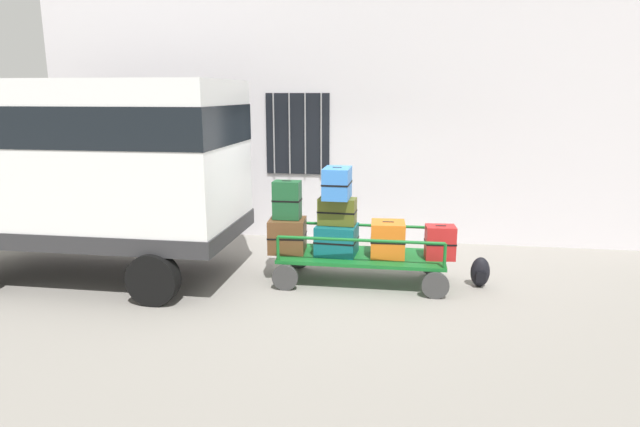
{
  "coord_description": "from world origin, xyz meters",
  "views": [
    {
      "loc": [
        1.01,
        -7.58,
        2.73
      ],
      "look_at": [
        -0.18,
        -0.01,
        1.02
      ],
      "focal_mm": 30.16,
      "sensor_mm": 36.0,
      "label": 1
    }
  ],
  "objects": [
    {
      "name": "cart_railing",
      "position": [
        0.44,
        -0.01,
        0.73
      ],
      "size": [
        2.36,
        0.92,
        0.36
      ],
      "color": "#146023",
      "rests_on": "luggage_cart"
    },
    {
      "name": "suitcase_midleft_middle",
      "position": [
        0.07,
        0.03,
        1.06
      ],
      "size": [
        0.57,
        0.33,
        0.4
      ],
      "color": "#4C5119",
      "rests_on": "suitcase_midleft_bottom"
    },
    {
      "name": "suitcase_midleft_top",
      "position": [
        0.07,
        -0.02,
        1.48
      ],
      "size": [
        0.39,
        0.55,
        0.45
      ],
      "color": "#3372C6",
      "rests_on": "suitcase_midleft_middle"
    },
    {
      "name": "suitcase_midright_bottom",
      "position": [
        1.56,
        -0.02,
        0.66
      ],
      "size": [
        0.45,
        0.35,
        0.49
      ],
      "color": "#B21E1E",
      "rests_on": "luggage_cart"
    },
    {
      "name": "ground_plane",
      "position": [
        0.0,
        0.0,
        0.0
      ],
      "size": [
        40.0,
        40.0,
        0.0
      ],
      "primitive_type": "plane",
      "color": "gray"
    },
    {
      "name": "building_wall",
      "position": [
        -0.0,
        2.54,
        2.5
      ],
      "size": [
        12.0,
        0.38,
        5.0
      ],
      "color": "silver",
      "rests_on": "ground"
    },
    {
      "name": "suitcase_midleft_bottom",
      "position": [
        0.07,
        -0.02,
        0.64
      ],
      "size": [
        0.62,
        0.56,
        0.44
      ],
      "color": "#0F5960",
      "rests_on": "luggage_cart"
    },
    {
      "name": "suitcase_center_bottom",
      "position": [
        0.81,
        -0.01,
        0.68
      ],
      "size": [
        0.52,
        0.5,
        0.51
      ],
      "color": "orange",
      "rests_on": "luggage_cart"
    },
    {
      "name": "luggage_cart",
      "position": [
        0.44,
        -0.01,
        0.35
      ],
      "size": [
        2.47,
        1.06,
        0.42
      ],
      "color": "#146023",
      "rests_on": "ground"
    },
    {
      "name": "backpack",
      "position": [
        2.15,
        0.07,
        0.22
      ],
      "size": [
        0.27,
        0.22,
        0.44
      ],
      "color": "black",
      "rests_on": "ground"
    },
    {
      "name": "van",
      "position": [
        -3.57,
        -0.27,
        1.79
      ],
      "size": [
        4.32,
        2.2,
        2.93
      ],
      "color": "white",
      "rests_on": "ground"
    },
    {
      "name": "suitcase_left_bottom",
      "position": [
        -0.68,
        -0.0,
        0.67
      ],
      "size": [
        0.58,
        0.56,
        0.5
      ],
      "color": "brown",
      "rests_on": "luggage_cart"
    },
    {
      "name": "suitcase_left_middle",
      "position": [
        -0.68,
        0.01,
        1.21
      ],
      "size": [
        0.41,
        0.27,
        0.57
      ],
      "color": "#194C28",
      "rests_on": "suitcase_left_bottom"
    }
  ]
}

